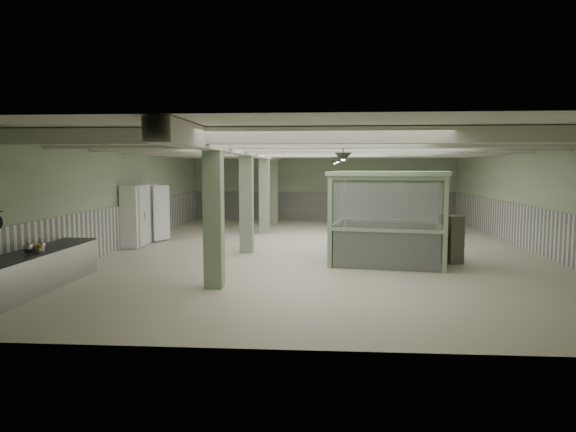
# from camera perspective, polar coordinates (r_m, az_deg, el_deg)

# --- Properties ---
(floor) EXTENTS (20.00, 20.00, 0.00)m
(floor) POSITION_cam_1_polar(r_m,az_deg,el_deg) (17.86, 3.87, -3.63)
(floor) COLOR beige
(floor) RESTS_ON ground
(ceiling) EXTENTS (14.00, 20.00, 0.02)m
(ceiling) POSITION_cam_1_polar(r_m,az_deg,el_deg) (17.66, 3.95, 7.99)
(ceiling) COLOR white
(ceiling) RESTS_ON wall_back
(wall_back) EXTENTS (14.00, 0.02, 3.60)m
(wall_back) POSITION_cam_1_polar(r_m,az_deg,el_deg) (27.66, 3.99, 3.31)
(wall_back) COLOR #ABC19A
(wall_back) RESTS_ON floor
(wall_front) EXTENTS (14.00, 0.02, 3.60)m
(wall_front) POSITION_cam_1_polar(r_m,az_deg,el_deg) (7.70, 3.63, -2.03)
(wall_front) COLOR #ABC19A
(wall_front) RESTS_ON floor
(wall_left) EXTENTS (0.02, 20.00, 3.60)m
(wall_left) POSITION_cam_1_polar(r_m,az_deg,el_deg) (19.02, -17.70, 2.14)
(wall_left) COLOR #ABC19A
(wall_left) RESTS_ON floor
(wall_right) EXTENTS (0.02, 20.00, 3.60)m
(wall_right) POSITION_cam_1_polar(r_m,az_deg,el_deg) (18.98, 25.56, 1.86)
(wall_right) COLOR #ABC19A
(wall_right) RESTS_ON floor
(wainscot_left) EXTENTS (0.05, 19.90, 1.50)m
(wainscot_left) POSITION_cam_1_polar(r_m,az_deg,el_deg) (19.10, -17.54, -1.01)
(wainscot_left) COLOR white
(wainscot_left) RESTS_ON floor
(wainscot_right) EXTENTS (0.05, 19.90, 1.50)m
(wainscot_right) POSITION_cam_1_polar(r_m,az_deg,el_deg) (19.06, 25.36, -1.29)
(wainscot_right) COLOR white
(wainscot_right) RESTS_ON floor
(wainscot_back) EXTENTS (13.90, 0.05, 1.50)m
(wainscot_back) POSITION_cam_1_polar(r_m,az_deg,el_deg) (27.69, 3.97, 1.14)
(wainscot_back) COLOR white
(wainscot_back) RESTS_ON floor
(girder) EXTENTS (0.45, 19.90, 0.40)m
(girder) POSITION_cam_1_polar(r_m,az_deg,el_deg) (17.83, -4.18, 7.26)
(girder) COLOR silver
(girder) RESTS_ON ceiling
(beam_a) EXTENTS (13.90, 0.35, 0.32)m
(beam_a) POSITION_cam_1_polar(r_m,az_deg,el_deg) (10.16, 3.81, 8.91)
(beam_a) COLOR silver
(beam_a) RESTS_ON ceiling
(beam_b) EXTENTS (13.90, 0.35, 0.32)m
(beam_b) POSITION_cam_1_polar(r_m,az_deg,el_deg) (12.65, 3.87, 8.21)
(beam_b) COLOR silver
(beam_b) RESTS_ON ceiling
(beam_c) EXTENTS (13.90, 0.35, 0.32)m
(beam_c) POSITION_cam_1_polar(r_m,az_deg,el_deg) (15.15, 3.91, 7.74)
(beam_c) COLOR silver
(beam_c) RESTS_ON ceiling
(beam_d) EXTENTS (13.90, 0.35, 0.32)m
(beam_d) POSITION_cam_1_polar(r_m,az_deg,el_deg) (17.65, 3.94, 7.41)
(beam_d) COLOR silver
(beam_d) RESTS_ON ceiling
(beam_e) EXTENTS (13.90, 0.35, 0.32)m
(beam_e) POSITION_cam_1_polar(r_m,az_deg,el_deg) (20.15, 3.96, 7.15)
(beam_e) COLOR silver
(beam_e) RESTS_ON ceiling
(beam_f) EXTENTS (13.90, 0.35, 0.32)m
(beam_f) POSITION_cam_1_polar(r_m,az_deg,el_deg) (22.65, 3.98, 6.96)
(beam_f) COLOR silver
(beam_f) RESTS_ON ceiling
(beam_g) EXTENTS (13.90, 0.35, 0.32)m
(beam_g) POSITION_cam_1_polar(r_m,az_deg,el_deg) (25.15, 4.00, 6.80)
(beam_g) COLOR silver
(beam_g) RESTS_ON ceiling
(column_a) EXTENTS (0.42, 0.42, 3.60)m
(column_a) POSITION_cam_1_polar(r_m,az_deg,el_deg) (11.96, -8.27, 0.57)
(column_a) COLOR #8DA383
(column_a) RESTS_ON floor
(column_b) EXTENTS (0.42, 0.42, 3.60)m
(column_b) POSITION_cam_1_polar(r_m,az_deg,el_deg) (16.86, -4.63, 1.99)
(column_b) COLOR #8DA383
(column_b) RESTS_ON floor
(column_c) EXTENTS (0.42, 0.42, 3.60)m
(column_c) POSITION_cam_1_polar(r_m,az_deg,el_deg) (21.81, -2.64, 2.77)
(column_c) COLOR #8DA383
(column_c) RESTS_ON floor
(column_d) EXTENTS (0.42, 0.42, 3.60)m
(column_d) POSITION_cam_1_polar(r_m,az_deg,el_deg) (25.79, -1.60, 3.17)
(column_d) COLOR #8DA383
(column_d) RESTS_ON floor
(pendant_front) EXTENTS (0.44, 0.44, 0.22)m
(pendant_front) POSITION_cam_1_polar(r_m,az_deg,el_deg) (12.65, 6.14, 6.52)
(pendant_front) COLOR #2B3A2D
(pendant_front) RESTS_ON ceiling
(pendant_mid) EXTENTS (0.44, 0.44, 0.22)m
(pendant_mid) POSITION_cam_1_polar(r_m,az_deg,el_deg) (18.15, 5.53, 6.17)
(pendant_mid) COLOR #2B3A2D
(pendant_mid) RESTS_ON ceiling
(pendant_back) EXTENTS (0.44, 0.44, 0.22)m
(pendant_back) POSITION_cam_1_polar(r_m,az_deg,el_deg) (23.14, 5.22, 6.00)
(pendant_back) COLOR #2B3A2D
(pendant_back) RESTS_ON ceiling
(prep_counter) EXTENTS (0.93, 5.34, 0.91)m
(prep_counter) POSITION_cam_1_polar(r_m,az_deg,el_deg) (12.73, -27.35, -5.78)
(prep_counter) COLOR #A9A8AD
(prep_counter) RESTS_ON floor
(pitcher_near) EXTENTS (0.30, 0.31, 0.31)m
(pitcher_near) POSITION_cam_1_polar(r_m,az_deg,el_deg) (12.78, -26.92, -3.01)
(pitcher_near) COLOR #A9A8AD
(pitcher_near) RESTS_ON prep_counter
(pitcher_far) EXTENTS (0.24, 0.26, 0.29)m
(pitcher_far) POSITION_cam_1_polar(r_m,az_deg,el_deg) (12.97, -25.75, -2.90)
(pitcher_far) COLOR #A9A8AD
(pitcher_far) RESTS_ON prep_counter
(orange_bowl) EXTENTS (0.30, 0.30, 0.09)m
(orange_bowl) POSITION_cam_1_polar(r_m,az_deg,el_deg) (12.88, -25.97, -3.40)
(orange_bowl) COLOR #B2B2B7
(orange_bowl) RESTS_ON prep_counter
(walkin_cooler) EXTENTS (0.93, 2.37, 2.17)m
(walkin_cooler) POSITION_cam_1_polar(r_m,az_deg,el_deg) (19.43, -16.03, 0.13)
(walkin_cooler) COLOR white
(walkin_cooler) RESTS_ON floor
(guard_booth) EXTENTS (3.76, 3.35, 2.69)m
(guard_booth) POSITION_cam_1_polar(r_m,az_deg,el_deg) (15.36, 11.15, 1.60)
(guard_booth) COLOR #95B18E
(guard_booth) RESTS_ON floor
(filing_cabinet) EXTENTS (0.65, 0.76, 1.40)m
(filing_cabinet) POSITION_cam_1_polar(r_m,az_deg,el_deg) (15.83, 17.69, -2.47)
(filing_cabinet) COLOR #606251
(filing_cabinet) RESTS_ON floor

